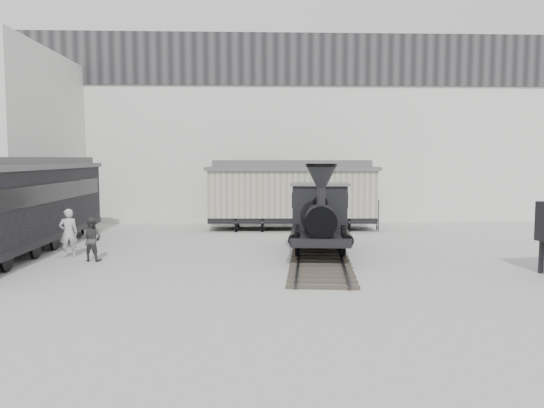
{
  "coord_description": "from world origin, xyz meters",
  "views": [
    {
      "loc": [
        -1.42,
        -17.31,
        3.83
      ],
      "look_at": [
        -0.61,
        3.62,
        2.0
      ],
      "focal_mm": 35.0,
      "sensor_mm": 36.0,
      "label": 1
    }
  ],
  "objects_px": {
    "visitor_b": "(91,239)",
    "passenger_coach": "(22,204)",
    "locomotive": "(320,222)",
    "visitor_a": "(68,233)",
    "boxcar": "(292,193)"
  },
  "relations": [
    {
      "from": "boxcar",
      "to": "visitor_a",
      "type": "bearing_deg",
      "value": -138.57
    },
    {
      "from": "passenger_coach",
      "to": "visitor_a",
      "type": "bearing_deg",
      "value": -25.9
    },
    {
      "from": "passenger_coach",
      "to": "visitor_b",
      "type": "height_order",
      "value": "passenger_coach"
    },
    {
      "from": "boxcar",
      "to": "visitor_a",
      "type": "height_order",
      "value": "boxcar"
    },
    {
      "from": "locomotive",
      "to": "visitor_b",
      "type": "height_order",
      "value": "locomotive"
    },
    {
      "from": "locomotive",
      "to": "boxcar",
      "type": "xyz_separation_m",
      "value": [
        -0.54,
        7.53,
        0.64
      ]
    },
    {
      "from": "visitor_a",
      "to": "locomotive",
      "type": "bearing_deg",
      "value": 156.91
    },
    {
      "from": "visitor_b",
      "to": "passenger_coach",
      "type": "bearing_deg",
      "value": -17.64
    },
    {
      "from": "boxcar",
      "to": "passenger_coach",
      "type": "height_order",
      "value": "boxcar"
    },
    {
      "from": "passenger_coach",
      "to": "visitor_b",
      "type": "bearing_deg",
      "value": -29.97
    },
    {
      "from": "locomotive",
      "to": "boxcar",
      "type": "bearing_deg",
      "value": 100.43
    },
    {
      "from": "visitor_b",
      "to": "locomotive",
      "type": "bearing_deg",
      "value": -160.84
    },
    {
      "from": "locomotive",
      "to": "visitor_b",
      "type": "distance_m",
      "value": 8.7
    },
    {
      "from": "locomotive",
      "to": "visitor_a",
      "type": "relative_size",
      "value": 5.44
    },
    {
      "from": "boxcar",
      "to": "visitor_b",
      "type": "height_order",
      "value": "boxcar"
    }
  ]
}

